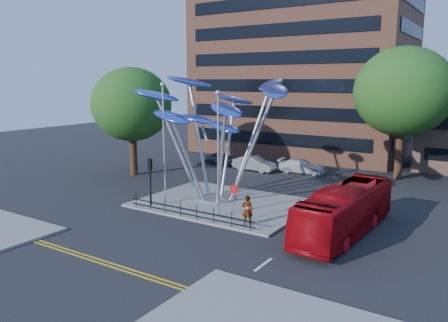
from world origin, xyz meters
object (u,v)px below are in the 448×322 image
Objects in this scene: traffic_light_island at (150,172)px; pedestrian at (247,210)px; street_lamp_left at (164,133)px; street_lamp_right at (218,143)px; parked_car_right at (302,166)px; red_bus at (345,211)px; parked_car_left at (222,159)px; leaf_sculpture at (217,110)px; tree_right at (403,92)px; no_entry_sign_island at (234,197)px; parked_car_mid at (254,164)px; tree_left at (132,105)px.

pedestrian is at bearing 0.00° from traffic_light_island.
street_lamp_left is 1.06× the size of street_lamp_right.
red_bus is at bearing -155.54° from parked_car_right.
pedestrian is at bearing -139.37° from parked_car_left.
tree_right is at bearing 56.69° from leaf_sculpture.
traffic_light_island is at bearing -179.87° from no_entry_sign_island.
pedestrian is at bearing -174.80° from parked_car_right.
street_lamp_left is at bearing -175.09° from parked_car_mid.
leaf_sculpture is (-10.07, -15.32, -1.16)m from tree_right.
leaf_sculpture reaches higher than pedestrian.
tree_left is 11.74m from parked_car_left.
street_lamp_left is at bearing -33.39° from pedestrian.
no_entry_sign_island is at bearing -8.61° from street_lamp_left.
parked_car_left is (-11.55, 16.46, -1.15)m from no_entry_sign_island.
parked_car_mid is (-0.05, 15.50, -1.87)m from traffic_light_island.
no_entry_sign_island is 0.53× the size of parked_car_right.
tree_right is at bearing 55.95° from street_lamp_left.
tree_left is 1.24× the size of street_lamp_right.
tree_right is 18.37m from leaf_sculpture.
tree_left is 0.81× the size of leaf_sculpture.
red_bus is at bearing 174.39° from pedestrian.
pedestrian reaches higher than parked_car_right.
street_lamp_left is at bearing 174.29° from street_lamp_right.
parked_car_left is at bearing 144.54° from red_bus.
street_lamp_right is 2.11× the size of parked_car_left.
no_entry_sign_island is 0.54× the size of parked_car_mid.
street_lamp_right is 17.20m from parked_car_right.
tree_right reaches higher than street_lamp_left.
red_bus is at bearing -125.35° from parked_car_left.
leaf_sculpture reaches higher than street_lamp_left.
parked_car_mid is (-5.55, 15.00, -4.35)m from street_lamp_right.
red_bus is (10.57, -2.16, -5.41)m from leaf_sculpture.
street_lamp_left is (-2.43, -3.18, -1.52)m from leaf_sculpture.
parked_car_mid is at bearing 114.47° from no_entry_sign_island.
leaf_sculpture is 13.21m from parked_car_mid.
parked_car_mid reaches higher than parked_car_right.
traffic_light_island is 1.80× the size of pedestrian.
leaf_sculpture is 6.69× the size of pedestrian.
leaf_sculpture reaches higher than parked_car_right.
street_lamp_right is 0.79× the size of red_bus.
tree_right is at bearing 28.61° from tree_left.
traffic_light_island is at bearing 158.86° from parked_car_right.
tree_right is 2.63× the size of parked_car_right.
leaf_sculpture is 12.07m from red_bus.
tree_right is 15.47m from parked_car_mid.
tree_left reaches higher than red_bus.
street_lamp_left is 3.59× the size of no_entry_sign_island.
tree_left is 4.21× the size of no_entry_sign_island.
street_lamp_left is 1.95× the size of parked_car_mid.
parked_car_mid is (-13.05, -4.00, -7.29)m from tree_right.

